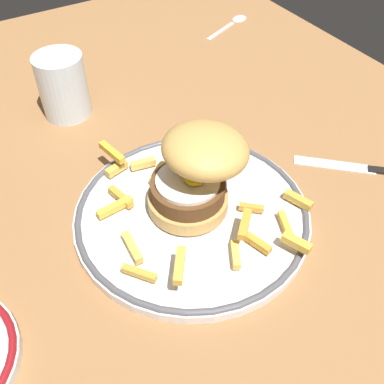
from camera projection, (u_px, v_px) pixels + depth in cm
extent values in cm
cube|color=olive|center=(163.00, 209.00, 59.68)|extent=(124.73, 100.18, 4.00)
cylinder|color=silver|center=(192.00, 215.00, 55.48)|extent=(28.58, 28.58, 1.20)
torus|color=#4C4C51|center=(192.00, 212.00, 55.06)|extent=(28.18, 28.18, 0.80)
cylinder|color=tan|center=(188.00, 201.00, 54.58)|extent=(9.67, 9.67, 1.80)
cylinder|color=#523319|center=(188.00, 189.00, 53.19)|extent=(8.79, 8.79, 2.11)
cylinder|color=white|center=(188.00, 181.00, 52.26)|extent=(7.52, 7.52, 0.50)
ellipsoid|color=yellow|center=(194.00, 178.00, 51.70)|extent=(2.60, 2.60, 1.40)
ellipsoid|color=tan|center=(206.00, 149.00, 50.10)|extent=(11.34, 11.64, 5.32)
cube|color=gold|center=(116.00, 209.00, 54.28)|extent=(1.29, 4.71, 0.87)
cube|color=gold|center=(180.00, 265.00, 46.21)|extent=(4.05, 3.28, 0.93)
cube|color=gold|center=(139.00, 273.00, 47.86)|extent=(3.60, 2.98, 0.77)
cube|color=gold|center=(236.00, 255.00, 49.51)|extent=(3.39, 2.42, 0.83)
cube|color=gold|center=(298.00, 200.00, 55.24)|extent=(3.80, 2.04, 0.95)
cube|color=gold|center=(117.00, 168.00, 59.22)|extent=(1.71, 3.26, 0.95)
cube|color=#E6B14F|center=(141.00, 164.00, 59.86)|extent=(1.54, 3.49, 0.93)
cube|color=gold|center=(251.00, 208.00, 54.49)|extent=(2.52, 2.71, 0.73)
cube|color=gold|center=(258.00, 243.00, 50.60)|extent=(3.40, 1.70, 0.84)
cube|color=gold|center=(285.00, 225.00, 52.56)|extent=(3.96, 2.21, 0.76)
cube|color=gold|center=(112.00, 152.00, 58.94)|extent=(4.80, 1.75, 0.86)
cube|color=gold|center=(296.00, 243.00, 49.33)|extent=(3.45, 2.15, 0.98)
cube|color=#E8B651|center=(158.00, 173.00, 58.65)|extent=(3.05, 3.44, 0.97)
cube|color=gold|center=(121.00, 197.00, 55.67)|extent=(4.15, 1.72, 0.86)
cube|color=gold|center=(245.00, 224.00, 50.05)|extent=(3.52, 3.57, 0.94)
cube|color=gold|center=(132.00, 247.00, 50.17)|extent=(4.40, 1.23, 0.92)
cylinder|color=silver|center=(63.00, 86.00, 68.06)|extent=(7.28, 7.28, 9.67)
cylinder|color=silver|center=(66.00, 97.00, 69.44)|extent=(6.70, 6.70, 5.78)
cube|color=silver|center=(335.00, 164.00, 62.62)|extent=(8.82, 9.27, 0.24)
cube|color=silver|center=(221.00, 30.00, 90.81)|extent=(4.22, 8.61, 0.32)
ellipsoid|color=silver|center=(239.00, 17.00, 94.65)|extent=(3.79, 4.33, 0.90)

